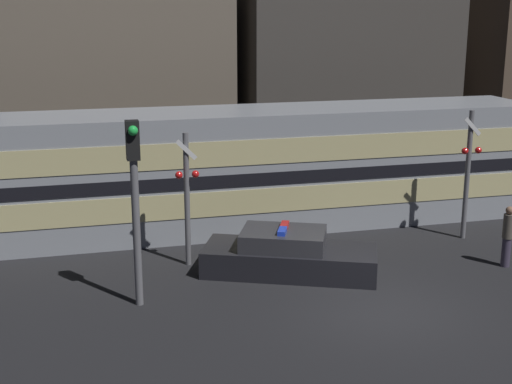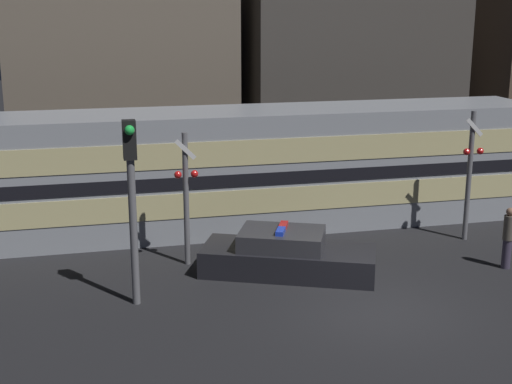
# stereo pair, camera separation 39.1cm
# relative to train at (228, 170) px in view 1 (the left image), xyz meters

# --- Properties ---
(ground_plane) EXTENTS (120.00, 120.00, 0.00)m
(ground_plane) POSITION_rel_train_xyz_m (2.06, -7.27, -1.90)
(ground_plane) COLOR black
(train) EXTENTS (20.45, 2.96, 3.79)m
(train) POSITION_rel_train_xyz_m (0.00, 0.00, 0.00)
(train) COLOR #999EA5
(train) RESTS_ON ground_plane
(police_car) EXTENTS (4.90, 3.46, 1.31)m
(police_car) POSITION_rel_train_xyz_m (0.66, -4.44, -1.41)
(police_car) COLOR black
(police_car) RESTS_ON ground_plane
(pedestrian) EXTENTS (0.29, 0.29, 1.71)m
(pedestrian) POSITION_rel_train_xyz_m (6.58, -5.48, -1.02)
(pedestrian) COLOR #3F384C
(pedestrian) RESTS_ON ground_plane
(crossing_signal_near) EXTENTS (0.65, 0.32, 3.96)m
(crossing_signal_near) POSITION_rel_train_xyz_m (6.77, -2.97, 0.24)
(crossing_signal_near) COLOR slate
(crossing_signal_near) RESTS_ON ground_plane
(crossing_signal_far) EXTENTS (0.65, 0.32, 3.69)m
(crossing_signal_far) POSITION_rel_train_xyz_m (-1.82, -3.12, 0.10)
(crossing_signal_far) COLOR slate
(crossing_signal_far) RESTS_ON ground_plane
(traffic_light_corner) EXTENTS (0.30, 0.46, 4.44)m
(traffic_light_corner) POSITION_rel_train_xyz_m (-3.41, -5.54, 0.86)
(traffic_light_corner) COLOR slate
(traffic_light_corner) RESTS_ON ground_plane
(building_left) EXTENTS (8.88, 6.66, 9.50)m
(building_left) POSITION_rel_train_xyz_m (-2.76, 9.01, 2.85)
(building_left) COLOR #726656
(building_left) RESTS_ON ground_plane
(building_center) EXTENTS (9.14, 6.19, 9.97)m
(building_center) POSITION_rel_train_xyz_m (7.03, 8.75, 3.09)
(building_center) COLOR #47423D
(building_center) RESTS_ON ground_plane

